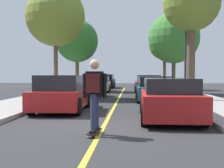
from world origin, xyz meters
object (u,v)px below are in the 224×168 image
parked_car_right_far (148,85)px  skateboarder (94,91)px  parked_car_left_farthest (106,81)px  streetlamp (186,36)px  street_tree_right_nearest (191,4)px  parked_car_left_far (99,84)px  parked_car_right_nearest (169,99)px  parked_car_right_near (154,89)px  street_tree_left_nearest (55,17)px  parked_car_left_near (87,87)px  street_tree_right_near (174,38)px  fire_hydrant (55,92)px  parked_car_left_nearest (62,93)px  street_tree_left_near (77,41)px  street_tree_right_far (165,44)px  skateboard (95,132)px

parked_car_right_far → skateboarder: 15.12m
parked_car_left_farthest → streetlamp: 15.98m
street_tree_right_nearest → skateboarder: bearing=-114.5°
parked_car_left_far → streetlamp: streetlamp is taller
parked_car_right_nearest → parked_car_right_near: bearing=90.0°
parked_car_right_near → street_tree_left_nearest: (-5.81, 1.64, 4.27)m
parked_car_left_near → parked_car_right_near: parked_car_left_near is taller
street_tree_left_nearest → skateboarder: size_ratio=3.89×
parked_car_right_nearest → parked_car_right_far: bearing=90.0°
parked_car_left_near → street_tree_left_nearest: size_ratio=0.67×
parked_car_right_far → street_tree_left_nearest: street_tree_left_nearest is taller
parked_car_left_near → street_tree_right_near: street_tree_right_near is taller
parked_car_right_far → skateboarder: (-2.08, -14.98, 0.38)m
parked_car_left_far → fire_hydrant: bearing=-100.1°
parked_car_left_far → street_tree_right_near: (5.81, -2.57, 3.46)m
parked_car_right_near → streetlamp: size_ratio=0.68×
parked_car_left_nearest → streetlamp: bearing=41.4°
parked_car_left_nearest → streetlamp: streetlamp is taller
skateboarder → streetlamp: bearing=68.3°
parked_car_right_far → street_tree_left_nearest: (-5.81, -4.20, 4.24)m
street_tree_left_nearest → street_tree_right_near: 8.78m
street_tree_right_near → streetlamp: streetlamp is taller
parked_car_left_far → street_tree_left_nearest: size_ratio=0.63×
street_tree_left_near → street_tree_right_near: bearing=-20.5°
parked_car_right_near → street_tree_right_far: bearing=81.1°
parked_car_left_far → parked_car_left_farthest: size_ratio=0.95×
street_tree_right_nearest → street_tree_right_near: size_ratio=1.11×
parked_car_right_nearest → skateboard: size_ratio=4.84×
parked_car_right_nearest → skateboarder: 3.38m
street_tree_left_nearest → street_tree_left_near: size_ratio=1.12×
parked_car_left_near → street_tree_right_nearest: 7.72m
parked_car_left_nearest → parked_car_left_near: bearing=90.0°
parked_car_left_farthest → street_tree_right_nearest: 17.21m
parked_car_left_nearest → street_tree_right_far: bearing=70.6°
parked_car_left_nearest → street_tree_right_near: 12.39m
parked_car_right_near → parked_car_left_far: bearing=115.2°
parked_car_right_near → street_tree_right_near: bearing=72.3°
parked_car_right_nearest → street_tree_left_nearest: bearing=125.5°
fire_hydrant → skateboarder: 9.72m
parked_car_left_far → skateboard: bearing=-83.9°
street_tree_left_near → skateboard: (3.74, -17.80, -4.15)m
street_tree_left_near → parked_car_right_far: bearing=-26.2°
parked_car_left_farthest → street_tree_left_near: (-1.86, -6.42, 3.53)m
fire_hydrant → parked_car_right_nearest: bearing=-49.9°
parked_car_left_farthest → street_tree_right_nearest: size_ratio=0.68×
parked_car_left_near → parked_car_left_farthest: 13.01m
parked_car_left_far → parked_car_right_far: (3.95, -2.56, 0.05)m
parked_car_right_near → skateboarder: skateboarder is taller
parked_car_right_nearest → streetlamp: 7.74m
parked_car_left_near → fire_hydrant: parked_car_left_near is taller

